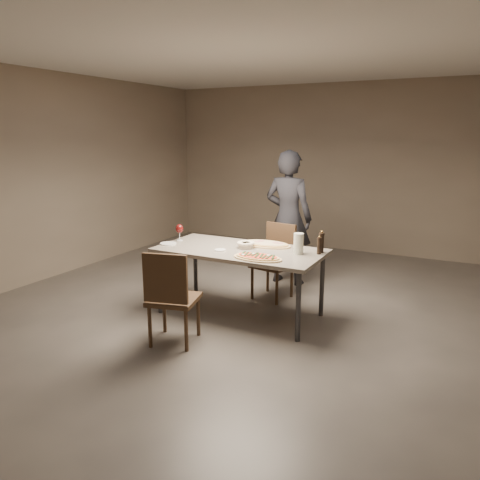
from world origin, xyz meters
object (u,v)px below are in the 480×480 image
at_px(ham_pizza, 266,244).
at_px(chair_far, 276,257).
at_px(pepper_mill_left, 319,246).
at_px(chair_near, 170,293).
at_px(dining_table, 240,254).
at_px(carafe, 299,244).
at_px(bread_basket, 246,244).
at_px(diner, 288,218).
at_px(zucchini_pizza, 258,257).

bearing_deg(ham_pizza, chair_far, 88.79).
height_order(pepper_mill_left, chair_far, pepper_mill_left).
distance_m(ham_pizza, chair_near, 1.36).
distance_m(dining_table, carafe, 0.66).
bearing_deg(bread_basket, dining_table, -116.81).
height_order(carafe, diner, diner).
xyz_separation_m(carafe, diner, (-0.60, 1.22, 0.03)).
height_order(zucchini_pizza, diner, diner).
distance_m(bread_basket, chair_far, 0.73).
xyz_separation_m(ham_pizza, chair_far, (-0.06, 0.45, -0.26)).
bearing_deg(dining_table, bread_basket, 63.19).
height_order(zucchini_pizza, pepper_mill_left, pepper_mill_left).
height_order(zucchini_pizza, bread_basket, bread_basket).
bearing_deg(chair_near, ham_pizza, 58.47).
relative_size(carafe, diner, 0.12).
relative_size(ham_pizza, chair_far, 0.65).
bearing_deg(zucchini_pizza, bread_basket, 134.96).
bearing_deg(ham_pizza, chair_near, -116.26).
distance_m(ham_pizza, chair_far, 0.53).
distance_m(dining_table, chair_near, 1.04).
distance_m(dining_table, bread_basket, 0.13).
bearing_deg(zucchini_pizza, carafe, 55.86).
distance_m(zucchini_pizza, chair_far, 1.07).
height_order(bread_basket, diner, diner).
bearing_deg(dining_table, zucchini_pizza, -39.21).
bearing_deg(carafe, chair_far, 129.05).
relative_size(ham_pizza, diner, 0.33).
distance_m(dining_table, zucchini_pizza, 0.45).
distance_m(zucchini_pizza, ham_pizza, 0.58).
height_order(ham_pizza, carafe, carafe).
bearing_deg(chair_near, chair_far, 64.76).
bearing_deg(chair_near, carafe, 37.94).
distance_m(zucchini_pizza, carafe, 0.49).
relative_size(ham_pizza, pepper_mill_left, 3.02).
relative_size(chair_near, diner, 0.52).
distance_m(chair_far, diner, 0.70).
bearing_deg(chair_far, diner, -73.51).
bearing_deg(diner, carafe, 118.91).
bearing_deg(zucchini_pizza, diner, 104.35).
relative_size(zucchini_pizza, carafe, 2.37).
bearing_deg(diner, chair_far, 100.72).
relative_size(bread_basket, carafe, 0.90).
bearing_deg(ham_pizza, carafe, -30.97).
xyz_separation_m(dining_table, bread_basket, (0.03, 0.07, 0.10)).
height_order(zucchini_pizza, ham_pizza, zucchini_pizza).
distance_m(bread_basket, diner, 1.25).
bearing_deg(zucchini_pizza, chair_far, 105.99).
bearing_deg(chair_far, chair_near, 87.69).
bearing_deg(pepper_mill_left, ham_pizza, 171.32).
height_order(carafe, chair_near, carafe).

